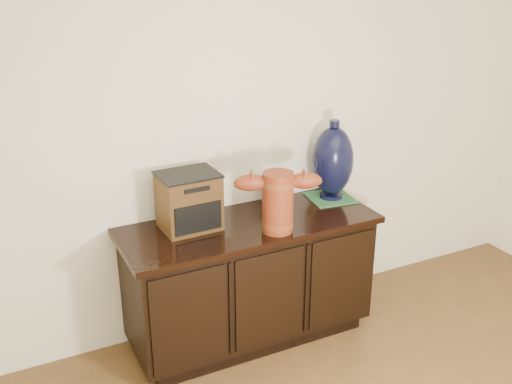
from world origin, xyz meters
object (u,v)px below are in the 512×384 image
sideboard (250,280)px  tv_radio (189,201)px  terracotta_vessel (278,199)px  spray_can (267,190)px  lamp_base (333,161)px

sideboard → tv_radio: 0.62m
terracotta_vessel → spray_can: size_ratio=2.74×
tv_radio → sideboard: bearing=-17.1°
lamp_base → spray_can: lamp_base is taller
terracotta_vessel → tv_radio: terracotta_vessel is taller
lamp_base → sideboard: bearing=-170.5°
sideboard → tv_radio: bearing=164.8°
spray_can → sideboard: bearing=-136.1°
sideboard → lamp_base: lamp_base is taller
lamp_base → spray_can: size_ratio=2.84×
lamp_base → terracotta_vessel: bearing=-153.0°
tv_radio → lamp_base: (0.93, 0.01, 0.08)m
sideboard → spray_can: spray_can is taller
terracotta_vessel → lamp_base: bearing=47.4°
sideboard → tv_radio: tv_radio is taller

